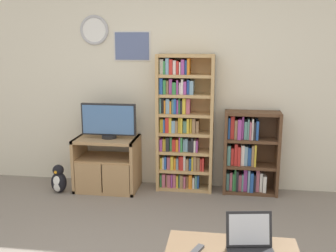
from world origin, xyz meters
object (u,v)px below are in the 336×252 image
at_px(bookshelf_tall, 182,126).
at_px(remote_near_laptop, 196,251).
at_px(bookshelf_short, 247,154).
at_px(tv_stand, 107,163).
at_px(laptop, 251,245).
at_px(television, 109,121).
at_px(penguin_figurine, 59,180).

bearing_deg(bookshelf_tall, remote_near_laptop, -81.35).
distance_m(bookshelf_short, remote_near_laptop, 2.29).
distance_m(tv_stand, laptop, 2.61).
relative_size(television, bookshelf_tall, 0.40).
relative_size(tv_stand, bookshelf_tall, 0.45).
distance_m(remote_near_laptop, penguin_figurine, 2.62).
xyz_separation_m(bookshelf_short, laptop, (-0.09, -2.21, 0.03)).
bearing_deg(television, bookshelf_tall, 10.11).
bearing_deg(bookshelf_short, television, -174.73).
bearing_deg(bookshelf_tall, bookshelf_short, -0.14).
relative_size(bookshelf_short, remote_near_laptop, 6.05).
distance_m(television, laptop, 2.61).
distance_m(bookshelf_tall, bookshelf_short, 0.85).
height_order(remote_near_laptop, penguin_figurine, remote_near_laptop).
bearing_deg(laptop, bookshelf_short, 78.03).
bearing_deg(bookshelf_tall, penguin_figurine, -166.32).
distance_m(tv_stand, television, 0.54).
bearing_deg(remote_near_laptop, television, 142.60).
relative_size(bookshelf_short, penguin_figurine, 2.86).
height_order(television, remote_near_laptop, television).
xyz_separation_m(bookshelf_tall, penguin_figurine, (-1.46, -0.35, -0.64)).
distance_m(television, bookshelf_tall, 0.88).
bearing_deg(bookshelf_short, remote_near_laptop, -101.33).
bearing_deg(bookshelf_tall, tv_stand, -170.41).
xyz_separation_m(bookshelf_tall, remote_near_laptop, (0.34, -2.24, -0.35)).
height_order(television, bookshelf_tall, bookshelf_tall).
relative_size(bookshelf_tall, laptop, 4.73).
relative_size(remote_near_laptop, penguin_figurine, 0.47).
distance_m(television, bookshelf_short, 1.71).
bearing_deg(penguin_figurine, remote_near_laptop, -46.40).
bearing_deg(remote_near_laptop, penguin_figurine, 156.12).
bearing_deg(tv_stand, remote_near_laptop, -59.17).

